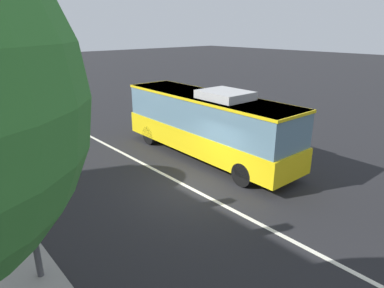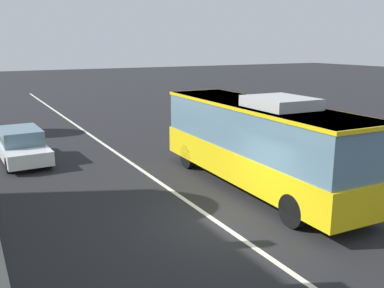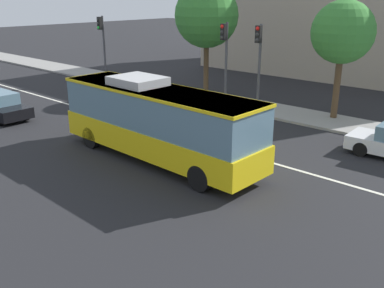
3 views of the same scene
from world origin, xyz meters
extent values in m
plane|color=black|center=(0.00, 0.00, 0.00)|extent=(160.00, 160.00, 0.00)
cube|color=silver|center=(0.00, 0.00, 0.01)|extent=(76.00, 0.16, 0.01)
cube|color=yellow|center=(2.16, -2.93, 0.98)|extent=(10.06, 2.73, 1.10)
cube|color=slate|center=(2.16, -2.93, 2.31)|extent=(9.85, 2.65, 1.58)
cube|color=yellow|center=(2.16, -2.93, 3.04)|extent=(9.95, 2.70, 0.12)
cube|color=#B2B2B2|center=(0.96, -2.90, 3.28)|extent=(2.24, 1.85, 0.36)
cylinder|color=black|center=(5.58, -1.91, 0.50)|extent=(1.01, 0.32, 1.00)
cylinder|color=black|center=(5.53, -4.11, 0.50)|extent=(1.01, 0.32, 1.00)
cylinder|color=black|center=(-1.22, -1.75, 0.50)|extent=(1.01, 0.32, 1.00)
cylinder|color=black|center=(-1.27, -3.95, 0.50)|extent=(1.01, 0.32, 1.00)
cube|color=white|center=(9.95, 4.18, 0.52)|extent=(4.57, 1.98, 0.60)
cube|color=slate|center=(10.20, 4.19, 1.14)|extent=(2.59, 1.76, 0.64)
cylinder|color=black|center=(8.48, 3.32, 0.32)|extent=(0.65, 0.25, 0.64)
cylinder|color=black|center=(8.42, 4.92, 0.32)|extent=(0.65, 0.25, 0.64)
cylinder|color=black|center=(11.48, 3.44, 0.32)|extent=(0.65, 0.25, 0.64)
camera|label=1|loc=(-9.06, 7.94, 6.11)|focal=31.17mm
camera|label=2|loc=(-10.01, 6.25, 5.17)|focal=40.13mm
camera|label=3|loc=(14.85, -14.91, 6.79)|focal=40.28mm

